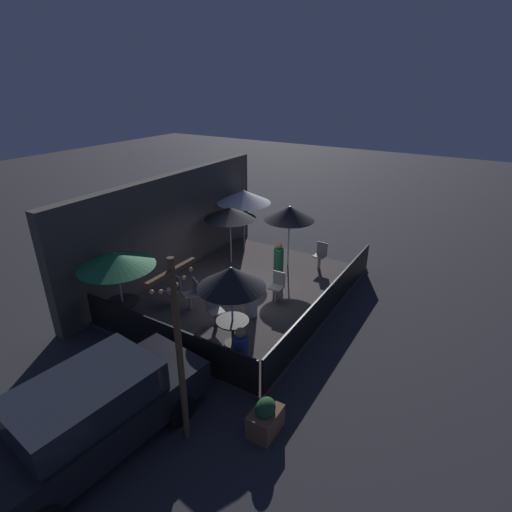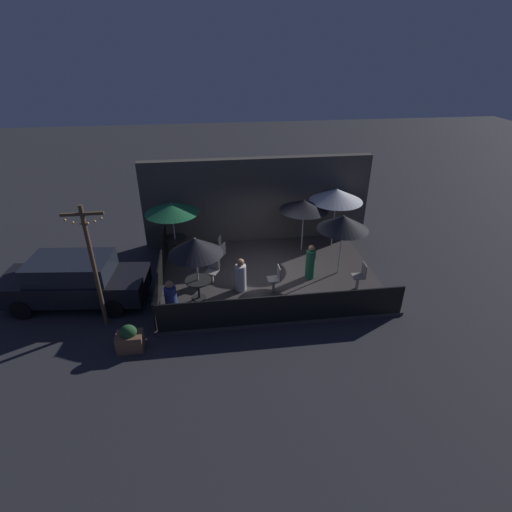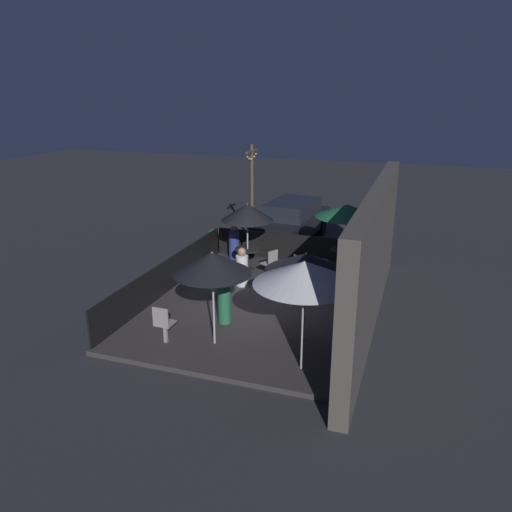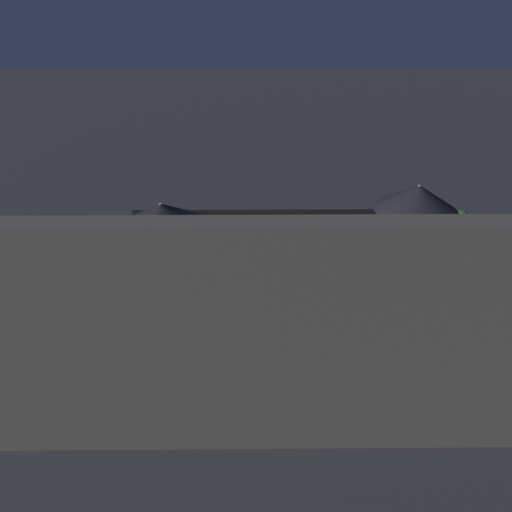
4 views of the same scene
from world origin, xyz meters
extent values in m
plane|color=#2D2D33|center=(0.00, 0.00, 0.00)|extent=(60.00, 60.00, 0.00)
cube|color=#383333|center=(0.00, 0.00, 0.06)|extent=(7.61, 5.63, 0.12)
cube|color=#4C4742|center=(0.00, 3.04, 1.77)|extent=(9.21, 0.36, 3.55)
cube|color=black|center=(0.00, -2.77, 0.59)|extent=(7.41, 0.05, 0.95)
cube|color=black|center=(-3.76, 0.00, 0.59)|extent=(0.05, 5.43, 0.95)
cylinder|color=#B2B2B7|center=(-3.35, 1.84, 1.22)|extent=(0.05, 0.05, 2.20)
cone|color=#1E6B3D|center=(-3.35, 1.84, 2.13)|extent=(2.01, 2.01, 0.39)
cylinder|color=#B2B2B7|center=(-2.49, -1.18, 1.22)|extent=(0.05, 0.05, 2.19)
cone|color=black|center=(-2.49, -1.18, 2.04)|extent=(1.70, 1.70, 0.54)
cylinder|color=#B2B2B7|center=(2.94, 1.97, 1.32)|extent=(0.05, 0.05, 2.41)
cone|color=silver|center=(2.94, 1.97, 2.29)|extent=(2.07, 2.07, 0.49)
cylinder|color=#B2B2B7|center=(1.60, 1.69, 1.18)|extent=(0.05, 0.05, 2.13)
cone|color=black|center=(1.60, 1.69, 2.04)|extent=(1.86, 1.86, 0.41)
cylinder|color=#B2B2B7|center=(2.51, -0.21, 1.24)|extent=(0.05, 0.05, 2.24)
cone|color=black|center=(2.51, -0.21, 2.11)|extent=(1.77, 1.77, 0.50)
cylinder|color=black|center=(-3.35, 1.84, 0.13)|extent=(0.50, 0.50, 0.02)
cylinder|color=black|center=(-3.35, 1.84, 0.48)|extent=(0.08, 0.08, 0.72)
cylinder|color=black|center=(-3.35, 1.84, 0.86)|extent=(0.91, 0.91, 0.04)
cylinder|color=black|center=(-2.49, -1.18, 0.13)|extent=(0.46, 0.46, 0.02)
cylinder|color=black|center=(-2.49, -1.18, 0.45)|extent=(0.08, 0.08, 0.67)
cylinder|color=black|center=(-2.49, -1.18, 0.81)|extent=(0.84, 0.84, 0.04)
cube|color=gray|center=(-2.03, -0.32, 0.33)|extent=(0.11, 0.11, 0.43)
cube|color=gray|center=(-2.03, -0.32, 0.57)|extent=(0.54, 0.54, 0.04)
cube|color=gray|center=(-1.95, -0.16, 0.81)|extent=(0.37, 0.21, 0.44)
cube|color=gray|center=(-0.02, -1.10, 0.35)|extent=(0.08, 0.08, 0.45)
cube|color=gray|center=(-0.02, -1.10, 0.59)|extent=(0.41, 0.41, 0.04)
cube|color=gray|center=(0.16, -1.10, 0.83)|extent=(0.04, 0.40, 0.44)
cube|color=gray|center=(-1.84, 1.45, 0.34)|extent=(0.10, 0.10, 0.45)
cube|color=gray|center=(-1.84, 1.45, 0.59)|extent=(0.49, 0.49, 0.04)
cube|color=gray|center=(-1.66, 1.41, 0.83)|extent=(0.13, 0.40, 0.44)
cube|color=gray|center=(2.82, -1.31, 0.35)|extent=(0.08, 0.08, 0.47)
cube|color=gray|center=(2.82, -1.31, 0.61)|extent=(0.41, 0.41, 0.04)
cube|color=gray|center=(3.00, -1.32, 0.85)|extent=(0.04, 0.40, 0.44)
cube|color=gray|center=(-1.74, 0.84, 0.35)|extent=(0.11, 0.11, 0.47)
cube|color=gray|center=(-1.74, 0.84, 0.61)|extent=(0.55, 0.55, 0.04)
cube|color=gray|center=(-1.59, 0.75, 0.85)|extent=(0.24, 0.36, 0.44)
cylinder|color=navy|center=(-3.31, -1.98, 0.61)|extent=(0.43, 0.43, 0.99)
sphere|color=#9E704C|center=(-3.31, -1.98, 1.23)|extent=(0.24, 0.24, 0.24)
cylinder|color=#236642|center=(1.41, -0.41, 0.65)|extent=(0.40, 0.40, 1.07)
sphere|color=#9E704C|center=(1.41, -0.41, 1.30)|extent=(0.22, 0.22, 0.22)
cylinder|color=silver|center=(-1.09, -0.86, 0.59)|extent=(0.44, 0.44, 0.94)
sphere|color=#9E704C|center=(-1.09, -0.86, 1.18)|extent=(0.25, 0.25, 0.25)
cube|color=brown|center=(-4.40, -3.26, 0.26)|extent=(0.71, 0.50, 0.52)
ellipsoid|color=#235128|center=(-4.40, -3.26, 0.60)|extent=(0.46, 0.37, 0.42)
cylinder|color=brown|center=(-5.30, -2.01, 1.92)|extent=(0.12, 0.12, 3.85)
cube|color=brown|center=(-5.30, -2.01, 3.60)|extent=(1.10, 0.08, 0.08)
sphere|color=#F4B260|center=(-5.76, -2.01, 3.45)|extent=(0.07, 0.07, 0.07)
sphere|color=#F4B260|center=(-5.58, -2.01, 3.37)|extent=(0.07, 0.07, 0.07)
sphere|color=#F4B260|center=(-5.39, -2.01, 3.33)|extent=(0.07, 0.07, 0.07)
sphere|color=#F4B260|center=(-5.21, -2.01, 3.33)|extent=(0.07, 0.07, 0.07)
sphere|color=#F4B260|center=(-5.03, -2.01, 3.37)|extent=(0.07, 0.07, 0.07)
sphere|color=#F4B260|center=(-4.84, -2.01, 3.45)|extent=(0.07, 0.07, 0.07)
cube|color=black|center=(-6.42, -0.74, 0.67)|extent=(4.68, 2.18, 0.70)
cube|color=#1E232D|center=(-6.42, -0.74, 1.32)|extent=(2.64, 1.82, 0.60)
cylinder|color=black|center=(-4.94, -0.09, 0.32)|extent=(0.66, 0.25, 0.64)
cylinder|color=black|center=(-5.11, -1.70, 0.32)|extent=(0.66, 0.25, 0.64)
camera|label=1|loc=(-9.47, -6.12, 6.43)|focal=28.00mm
camera|label=2|loc=(-2.06, -12.15, 7.64)|focal=28.00mm
camera|label=3|loc=(12.02, 4.05, 5.76)|focal=35.00mm
camera|label=4|loc=(0.85, 8.11, 5.97)|focal=35.00mm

